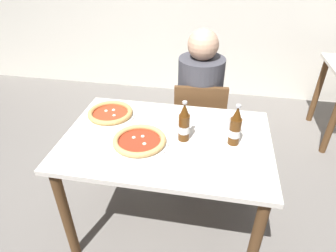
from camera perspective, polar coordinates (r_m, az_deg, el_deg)
The scene contains 10 objects.
ground_plane at distance 2.21m, azimuth -0.25°, elevation -18.29°, with size 8.00×8.00×0.00m, color slate.
dining_table_main at distance 1.76m, azimuth -0.30°, elevation -5.35°, with size 1.20×0.80×0.75m.
chair_behind_table at distance 2.33m, azimuth 5.99°, elevation 0.57°, with size 0.44×0.44×0.85m.
diner_seated at distance 2.32m, azimuth 6.07°, elevation 3.36°, with size 0.34×0.34×1.21m.
pizza_margherita_near at distance 1.64m, azimuth -5.62°, elevation -2.97°, with size 0.33×0.33×0.04m.
pizza_marinara_far at distance 1.92m, azimuth -11.23°, elevation 2.42°, with size 0.31×0.31×0.04m.
beer_bottle_left at distance 1.63m, azimuth 13.06°, elevation -0.34°, with size 0.07×0.07×0.25m.
beer_bottle_center at distance 1.63m, azimuth 3.17°, elevation 0.39°, with size 0.07×0.07×0.25m.
napkin_with_cutlery at distance 1.82m, azimuth 1.27°, elevation 0.69°, with size 0.23×0.23×0.01m.
paper_cup at distance 1.79m, azimuth 11.24°, elevation 0.96°, with size 0.07×0.07×0.10m, color white.
Camera 1 is at (0.26, -1.35, 1.74)m, focal length 31.07 mm.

